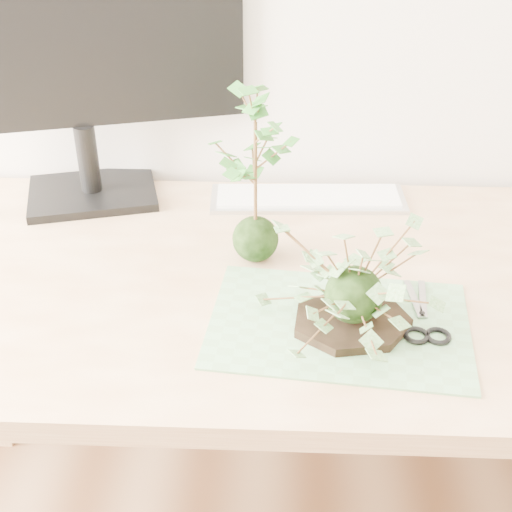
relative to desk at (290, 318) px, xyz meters
name	(u,v)px	position (x,y,z in m)	size (l,w,h in m)	color
desk	(290,318)	(0.00, 0.00, 0.00)	(1.60, 0.70, 0.74)	#DBB98B
cutting_mat	(339,324)	(0.07, -0.13, 0.09)	(0.40, 0.27, 0.00)	#6A9C63
stone_dish	(351,322)	(0.09, -0.13, 0.10)	(0.19, 0.19, 0.01)	black
ivy_kokedama	(356,272)	(0.09, -0.13, 0.19)	(0.29, 0.29, 0.18)	black
maple_kokedama	(255,134)	(-0.06, 0.06, 0.33)	(0.19, 0.19, 0.34)	black
keyboard	(308,198)	(0.03, 0.27, 0.10)	(0.40, 0.13, 0.02)	#B7B7B7
monitor	(73,38)	(-0.41, 0.28, 0.41)	(0.62, 0.24, 0.56)	black
scissors	(425,327)	(0.20, -0.14, 0.10)	(0.07, 0.16, 0.01)	gray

